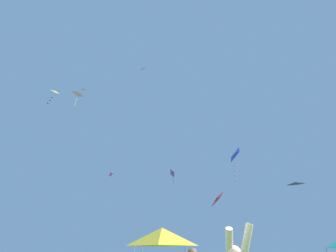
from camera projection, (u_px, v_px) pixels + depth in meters
canopy_tent_yellow at (162, 237)px, 12.06m from camera, size 2.74×2.74×2.94m
kite_black_delta at (296, 183)px, 17.57m from camera, size 1.78×1.78×0.55m
kite_yellow_diamond at (55, 92)px, 29.57m from camera, size 1.40×1.38×2.61m
kite_blue_diamond at (234, 156)px, 22.22m from camera, size 1.30×1.36×3.26m
kite_magenta_box at (111, 174)px, 31.22m from camera, size 0.60×0.51×1.33m
kite_red_diamond at (216, 199)px, 21.95m from camera, size 1.37×1.32×1.25m
kite_pink_delta at (143, 69)px, 36.11m from camera, size 1.20×1.20×0.72m
kite_purple_diamond at (173, 174)px, 33.44m from camera, size 0.86×0.88×2.12m
kite_orange_diamond at (84, 89)px, 40.77m from camera, size 0.85×0.95×0.50m
kite_pink_diamond at (78, 95)px, 36.75m from camera, size 1.82×1.55×2.97m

